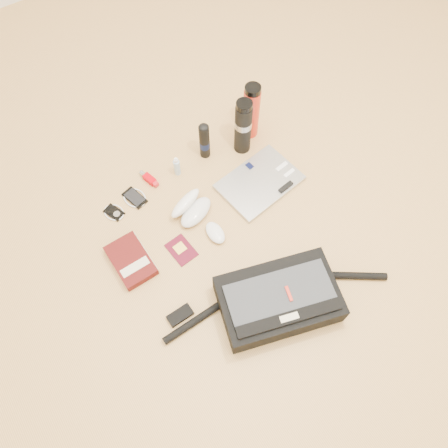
% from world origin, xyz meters
% --- Properties ---
extents(ground, '(4.00, 4.00, 0.00)m').
position_xyz_m(ground, '(0.00, 0.00, 0.00)').
color(ground, tan).
rests_on(ground, ground).
extents(messenger_bag, '(0.88, 0.39, 0.13)m').
position_xyz_m(messenger_bag, '(-0.01, -0.30, 0.06)').
color(messenger_bag, black).
rests_on(messenger_bag, ground).
extents(laptop, '(0.38, 0.29, 0.03)m').
position_xyz_m(laptop, '(0.26, 0.19, 0.01)').
color(laptop, '#ACACAE').
rests_on(laptop, ground).
extents(book, '(0.14, 0.22, 0.04)m').
position_xyz_m(book, '(-0.40, 0.16, 0.02)').
color(book, '#450B0B').
rests_on(book, ground).
extents(passport, '(0.10, 0.13, 0.01)m').
position_xyz_m(passport, '(-0.20, 0.10, 0.00)').
color(passport, '#4B0718').
rests_on(passport, ground).
extents(mouse, '(0.07, 0.11, 0.04)m').
position_xyz_m(mouse, '(-0.04, 0.08, 0.02)').
color(mouse, white).
rests_on(mouse, ground).
extents(sunglasses_case, '(0.21, 0.20, 0.10)m').
position_xyz_m(sunglasses_case, '(-0.07, 0.23, 0.04)').
color(sunglasses_case, silver).
rests_on(sunglasses_case, ground).
extents(ipod, '(0.10, 0.10, 0.01)m').
position_xyz_m(ipod, '(-0.35, 0.41, 0.00)').
color(ipod, black).
rests_on(ipod, ground).
extents(phone, '(0.11, 0.12, 0.01)m').
position_xyz_m(phone, '(-0.25, 0.43, 0.01)').
color(phone, black).
rests_on(phone, ground).
extents(inhaler, '(0.05, 0.11, 0.03)m').
position_xyz_m(inhaler, '(-0.15, 0.48, 0.01)').
color(inhaler, '#B5000A').
rests_on(inhaler, ground).
extents(spray_bottle, '(0.04, 0.04, 0.11)m').
position_xyz_m(spray_bottle, '(-0.02, 0.44, 0.05)').
color(spray_bottle, '#9FC1DA').
rests_on(spray_bottle, ground).
extents(aerosol_can, '(0.05, 0.05, 0.20)m').
position_xyz_m(aerosol_can, '(0.14, 0.46, 0.10)').
color(aerosol_can, black).
rests_on(aerosol_can, ground).
extents(thermos_black, '(0.08, 0.08, 0.29)m').
position_xyz_m(thermos_black, '(0.31, 0.40, 0.15)').
color(thermos_black, black).
rests_on(thermos_black, ground).
extents(thermos_red, '(0.09, 0.09, 0.29)m').
position_xyz_m(thermos_red, '(0.39, 0.46, 0.14)').
color(thermos_red, red).
rests_on(thermos_red, ground).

